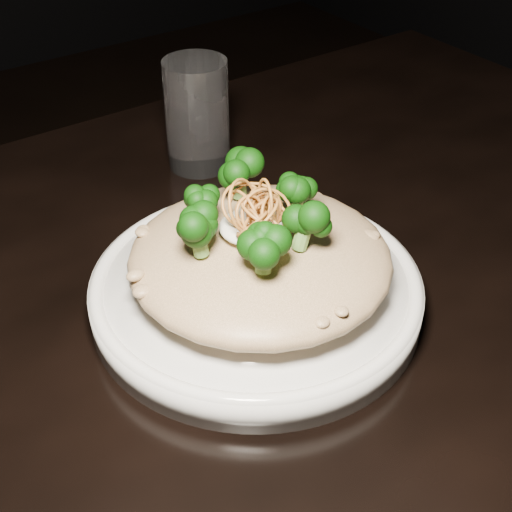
# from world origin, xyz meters

# --- Properties ---
(table) EXTENTS (1.10, 0.80, 0.75)m
(table) POSITION_xyz_m (0.00, 0.00, 0.67)
(table) COLOR black
(table) RESTS_ON ground
(plate) EXTENTS (0.29, 0.29, 0.03)m
(plate) POSITION_xyz_m (-0.07, -0.03, 0.76)
(plate) COLOR silver
(plate) RESTS_ON table
(risotto) EXTENTS (0.22, 0.22, 0.05)m
(risotto) POSITION_xyz_m (-0.07, -0.03, 0.80)
(risotto) COLOR brown
(risotto) RESTS_ON plate
(broccoli) EXTENTS (0.13, 0.13, 0.05)m
(broccoli) POSITION_xyz_m (-0.07, -0.02, 0.85)
(broccoli) COLOR black
(broccoli) RESTS_ON risotto
(cheese) EXTENTS (0.05, 0.05, 0.01)m
(cheese) POSITION_xyz_m (-0.08, -0.02, 0.84)
(cheese) COLOR white
(cheese) RESTS_ON risotto
(shallots) EXTENTS (0.06, 0.06, 0.04)m
(shallots) POSITION_xyz_m (-0.07, -0.03, 0.86)
(shallots) COLOR #92531E
(shallots) RESTS_ON cheese
(drinking_glass) EXTENTS (0.09, 0.09, 0.13)m
(drinking_glass) POSITION_xyz_m (0.02, 0.22, 0.81)
(drinking_glass) COLOR white
(drinking_glass) RESTS_ON table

